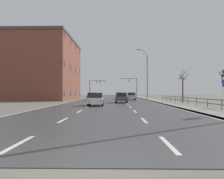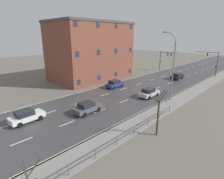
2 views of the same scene
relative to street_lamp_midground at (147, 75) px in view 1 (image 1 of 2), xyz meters
name	(u,v)px [view 1 (image 1 of 2)]	position (x,y,z in m)	size (l,w,h in m)	color
ground_plane	(113,99)	(-7.46, 7.93, -5.46)	(160.00, 160.00, 0.12)	#666056
road_asphalt_strip	(113,97)	(-7.46, 19.93, -5.39)	(14.00, 120.00, 0.03)	#3D3D3F
sidewalk_right	(140,97)	(0.96, 19.93, -5.34)	(3.00, 120.00, 0.12)	gray
guardrail	(188,100)	(2.39, -18.43, -4.69)	(0.07, 27.49, 1.00)	#515459
street_lamp_midground	(147,75)	(0.00, 0.00, 0.00)	(2.35, 0.24, 11.00)	slate
highway_sign	(224,86)	(0.93, -29.88, -3.31)	(0.09, 0.68, 3.26)	slate
traffic_signal_right	(134,84)	(-0.64, 24.46, -1.11)	(5.85, 0.36, 6.47)	#38383A
traffic_signal_left	(94,85)	(-13.99, 23.85, -1.39)	(5.42, 0.36, 5.77)	#38383A
car_far_left	(121,98)	(-5.89, -12.67, -4.59)	(1.87, 4.12, 1.57)	#474C51
car_near_left	(119,95)	(-5.75, 15.39, -4.59)	(1.87, 4.12, 1.57)	black
car_near_right	(92,96)	(-11.83, -0.71, -4.59)	(1.93, 4.15, 1.57)	navy
car_far_right	(96,99)	(-9.14, -19.71, -4.59)	(2.00, 4.18, 1.57)	silver
car_distant	(131,96)	(-3.38, -0.95, -4.59)	(1.95, 4.16, 1.57)	#B7B7BC
brick_building	(48,69)	(-22.07, 1.64, 1.41)	(11.82, 19.20, 13.60)	brown
bare_tree_mid	(183,87)	(4.14, -11.14, -2.98)	(1.37, 1.46, 5.18)	#423328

